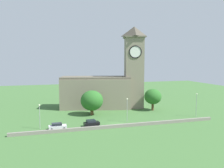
{
  "coord_description": "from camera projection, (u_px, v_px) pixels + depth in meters",
  "views": [
    {
      "loc": [
        -19.98,
        -63.22,
        18.39
      ],
      "look_at": [
        1.16,
        9.43,
        10.51
      ],
      "focal_mm": 38.34,
      "sensor_mm": 36.0,
      "label": 1
    }
  ],
  "objects": [
    {
      "name": "streetlamp_west_end",
      "position": [
        40.0,
        112.0,
        62.84
      ],
      "size": [
        0.44,
        0.44,
        6.57
      ],
      "color": "#9EA0A5",
      "rests_on": "ground"
    },
    {
      "name": "church",
      "position": [
        108.0,
        84.0,
        90.23
      ],
      "size": [
        32.44,
        15.83,
        30.46
      ],
      "color": "gray",
      "rests_on": "ground"
    },
    {
      "name": "car_black",
      "position": [
        91.0,
        123.0,
        65.64
      ],
      "size": [
        4.43,
        2.61,
        1.85
      ],
      "color": "black",
      "rests_on": "ground"
    },
    {
      "name": "streetlamp_central",
      "position": [
        196.0,
        101.0,
        76.31
      ],
      "size": [
        0.44,
        0.44,
        7.57
      ],
      "color": "#9EA0A5",
      "rests_on": "ground"
    },
    {
      "name": "quay_barrier",
      "position": [
        121.0,
        126.0,
        64.69
      ],
      "size": [
        57.03,
        0.7,
        0.86
      ],
      "primitive_type": "cube",
      "color": "gray",
      "rests_on": "ground"
    },
    {
      "name": "tree_churchyard",
      "position": [
        153.0,
        97.0,
        85.75
      ],
      "size": [
        6.13,
        6.13,
        7.79
      ],
      "color": "brown",
      "rests_on": "ground"
    },
    {
      "name": "tree_riverside_west",
      "position": [
        92.0,
        101.0,
        78.73
      ],
      "size": [
        7.42,
        7.42,
        8.16
      ],
      "color": "brown",
      "rests_on": "ground"
    },
    {
      "name": "ground_plane",
      "position": [
        104.0,
        113.0,
        82.16
      ],
      "size": [
        200.0,
        200.0,
        0.0
      ],
      "primitive_type": "plane",
      "color": "#3D6633"
    },
    {
      "name": "car_white",
      "position": [
        57.0,
        126.0,
        62.76
      ],
      "size": [
        4.66,
        2.15,
        1.7
      ],
      "color": "silver",
      "rests_on": "ground"
    },
    {
      "name": "streetlamp_west_mid",
      "position": [
        127.0,
        106.0,
        69.74
      ],
      "size": [
        0.44,
        0.44,
        7.03
      ],
      "color": "#9EA0A5",
      "rests_on": "ground"
    }
  ]
}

